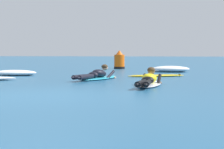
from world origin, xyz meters
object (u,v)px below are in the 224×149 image
Objects in this scene: surfer_far at (97,76)px; surfer_near at (149,81)px; drifting_surfboard at (157,76)px; channel_marker_buoy at (119,61)px.

surfer_near is at bearing -50.38° from surfer_far.
surfer_far is 2.74m from drifting_surfboard.
surfer_near is 4.28m from drifting_surfboard.
surfer_far is at bearing -86.71° from channel_marker_buoy.
surfer_near is at bearing -89.80° from drifting_surfboard.
drifting_surfboard is (-0.02, 4.28, -0.10)m from surfer_near.
surfer_near is 11.09m from channel_marker_buoy.
channel_marker_buoy is at bearing 102.35° from surfer_near.
surfer_near is 2.95m from surfer_far.
surfer_far is (-1.88, 2.27, -0.00)m from surfer_near.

